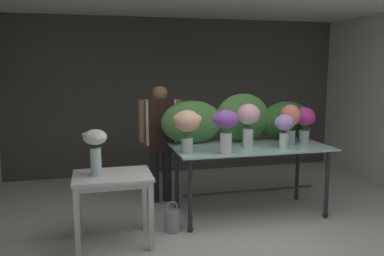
# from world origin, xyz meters

# --- Properties ---
(ground_plane) EXTENTS (8.18, 8.18, 0.00)m
(ground_plane) POSITION_xyz_m (0.00, 1.86, 0.00)
(ground_plane) COLOR beige
(wall_back) EXTENTS (5.83, 0.12, 2.61)m
(wall_back) POSITION_xyz_m (0.00, 3.72, 1.31)
(wall_back) COLOR #4C4742
(wall_back) RESTS_ON ground
(display_table_glass) EXTENTS (1.88, 0.91, 0.86)m
(display_table_glass) POSITION_xyz_m (0.41, 1.43, 0.72)
(display_table_glass) COLOR #A6D6CB
(display_table_glass) RESTS_ON ground
(side_table_white) EXTENTS (0.78, 0.60, 0.73)m
(side_table_white) POSITION_xyz_m (-1.25, 0.99, 0.63)
(side_table_white) COLOR white
(side_table_white) RESTS_ON ground
(florist) EXTENTS (0.57, 0.24, 1.58)m
(florist) POSITION_xyz_m (-0.56, 2.16, 0.96)
(florist) COLOR #232328
(florist) RESTS_ON ground
(foliage_backdrop) EXTENTS (2.02, 0.30, 0.61)m
(foliage_backdrop) POSITION_xyz_m (0.39, 1.76, 1.13)
(foliage_backdrop) COLOR #477F3D
(foliage_backdrop) RESTS_ON display_table_glass
(vase_coral_lilies) EXTENTS (0.25, 0.25, 0.49)m
(vase_coral_lilies) POSITION_xyz_m (0.92, 1.41, 1.16)
(vase_coral_lilies) COLOR silver
(vase_coral_lilies) RESTS_ON display_table_glass
(vase_peach_freesia) EXTENTS (0.32, 0.30, 0.48)m
(vase_peach_freesia) POSITION_xyz_m (-0.42, 1.24, 1.17)
(vase_peach_freesia) COLOR silver
(vase_peach_freesia) RESTS_ON display_table_glass
(vase_blush_roses) EXTENTS (0.28, 0.28, 0.52)m
(vase_blush_roses) POSITION_xyz_m (0.37, 1.42, 1.19)
(vase_blush_roses) COLOR silver
(vase_blush_roses) RESTS_ON display_table_glass
(vase_lilac_anemones) EXTENTS (0.23, 0.23, 0.40)m
(vase_lilac_anemones) POSITION_xyz_m (0.74, 1.21, 1.11)
(vase_lilac_anemones) COLOR silver
(vase_lilac_anemones) RESTS_ON display_table_glass
(vase_violet_hydrangea) EXTENTS (0.29, 0.27, 0.48)m
(vase_violet_hydrangea) POSITION_xyz_m (-0.02, 1.10, 1.17)
(vase_violet_hydrangea) COLOR silver
(vase_violet_hydrangea) RESTS_ON display_table_glass
(vase_magenta_peonies) EXTENTS (0.27, 0.25, 0.44)m
(vase_magenta_peonies) POSITION_xyz_m (1.19, 1.53, 1.13)
(vase_magenta_peonies) COLOR silver
(vase_magenta_peonies) RESTS_ON display_table_glass
(vase_white_roses_tall) EXTENTS (0.24, 0.23, 0.46)m
(vase_white_roses_tall) POSITION_xyz_m (-1.41, 0.99, 1.02)
(vase_white_roses_tall) COLOR silver
(vase_white_roses_tall) RESTS_ON side_table_white
(watering_can) EXTENTS (0.35, 0.18, 0.34)m
(watering_can) POSITION_xyz_m (-0.61, 1.14, 0.13)
(watering_can) COLOR #999EA3
(watering_can) RESTS_ON ground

